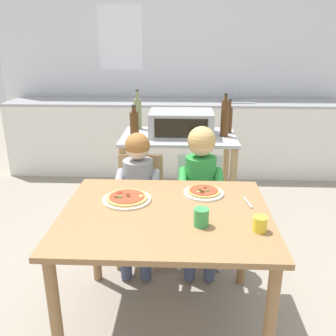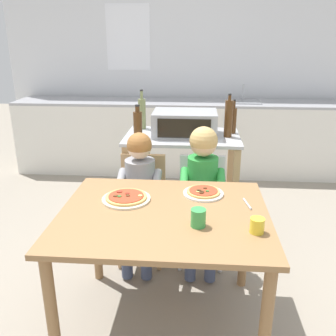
{
  "view_description": "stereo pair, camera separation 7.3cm",
  "coord_description": "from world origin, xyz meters",
  "px_view_note": "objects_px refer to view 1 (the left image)",
  "views": [
    {
      "loc": [
        0.09,
        -1.83,
        1.68
      ],
      "look_at": [
        0.0,
        0.3,
        0.91
      ],
      "focal_mm": 39.52,
      "sensor_mm": 36.0,
      "label": 1
    },
    {
      "loc": [
        0.17,
        -1.82,
        1.68
      ],
      "look_at": [
        0.0,
        0.3,
        0.91
      ],
      "focal_mm": 39.52,
      "sensor_mm": 36.0,
      "label": 2
    }
  ],
  "objects_px": {
    "toaster_oven": "(181,123)",
    "pizza_plate_white": "(204,192)",
    "bottle_slim_sauce": "(138,113)",
    "dining_table": "(166,229)",
    "child_in_grey_shirt": "(137,187)",
    "bottle_dark_olive_oil": "(134,124)",
    "serving_spoon": "(248,203)",
    "bottle_brown_beer": "(225,118)",
    "dining_chair_right": "(199,201)",
    "kitchen_island_cart": "(179,169)",
    "child_in_green_shirt": "(201,181)",
    "bottle_tall_green_wine": "(229,119)",
    "drinking_cup_green": "(201,217)",
    "drinking_cup_yellow": "(260,224)",
    "dining_chair_left": "(140,201)",
    "pizza_plate_cream": "(127,198)"
  },
  "relations": [
    {
      "from": "kitchen_island_cart",
      "to": "bottle_slim_sauce",
      "type": "relative_size",
      "value": 2.76
    },
    {
      "from": "toaster_oven",
      "to": "drinking_cup_yellow",
      "type": "distance_m",
      "value": 1.42
    },
    {
      "from": "drinking_cup_green",
      "to": "serving_spoon",
      "type": "bearing_deg",
      "value": 44.32
    },
    {
      "from": "dining_table",
      "to": "drinking_cup_green",
      "type": "relative_size",
      "value": 12.27
    },
    {
      "from": "kitchen_island_cart",
      "to": "dining_chair_left",
      "type": "bearing_deg",
      "value": -125.23
    },
    {
      "from": "pizza_plate_white",
      "to": "drinking_cup_green",
      "type": "relative_size",
      "value": 2.62
    },
    {
      "from": "bottle_brown_beer",
      "to": "dining_chair_left",
      "type": "relative_size",
      "value": 0.43
    },
    {
      "from": "bottle_brown_beer",
      "to": "dining_chair_right",
      "type": "relative_size",
      "value": 0.43
    },
    {
      "from": "child_in_grey_shirt",
      "to": "dining_chair_right",
      "type": "bearing_deg",
      "value": 16.04
    },
    {
      "from": "dining_chair_left",
      "to": "child_in_grey_shirt",
      "type": "height_order",
      "value": "child_in_grey_shirt"
    },
    {
      "from": "toaster_oven",
      "to": "pizza_plate_white",
      "type": "bearing_deg",
      "value": -80.65
    },
    {
      "from": "bottle_dark_olive_oil",
      "to": "serving_spoon",
      "type": "relative_size",
      "value": 1.88
    },
    {
      "from": "kitchen_island_cart",
      "to": "child_in_green_shirt",
      "type": "relative_size",
      "value": 0.89
    },
    {
      "from": "toaster_oven",
      "to": "pizza_plate_white",
      "type": "height_order",
      "value": "toaster_oven"
    },
    {
      "from": "dining_chair_right",
      "to": "bottle_slim_sauce",
      "type": "bearing_deg",
      "value": 131.02
    },
    {
      "from": "bottle_slim_sauce",
      "to": "toaster_oven",
      "type": "bearing_deg",
      "value": -27.87
    },
    {
      "from": "pizza_plate_white",
      "to": "serving_spoon",
      "type": "bearing_deg",
      "value": -27.06
    },
    {
      "from": "bottle_brown_beer",
      "to": "child_in_green_shirt",
      "type": "bearing_deg",
      "value": -112.11
    },
    {
      "from": "child_in_green_shirt",
      "to": "drinking_cup_yellow",
      "type": "distance_m",
      "value": 0.87
    },
    {
      "from": "bottle_brown_beer",
      "to": "drinking_cup_green",
      "type": "distance_m",
      "value": 1.32
    },
    {
      "from": "bottle_brown_beer",
      "to": "serving_spoon",
      "type": "height_order",
      "value": "bottle_brown_beer"
    },
    {
      "from": "bottle_brown_beer",
      "to": "child_in_green_shirt",
      "type": "xyz_separation_m",
      "value": [
        -0.2,
        -0.5,
        -0.36
      ]
    },
    {
      "from": "child_in_green_shirt",
      "to": "pizza_plate_white",
      "type": "xyz_separation_m",
      "value": [
        -0.0,
        -0.38,
        0.08
      ]
    },
    {
      "from": "bottle_brown_beer",
      "to": "pizza_plate_white",
      "type": "bearing_deg",
      "value": -103.03
    },
    {
      "from": "child_in_green_shirt",
      "to": "toaster_oven",
      "type": "bearing_deg",
      "value": 105.81
    },
    {
      "from": "bottle_dark_olive_oil",
      "to": "dining_chair_right",
      "type": "distance_m",
      "value": 0.81
    },
    {
      "from": "toaster_oven",
      "to": "dining_chair_right",
      "type": "height_order",
      "value": "toaster_oven"
    },
    {
      "from": "drinking_cup_green",
      "to": "drinking_cup_yellow",
      "type": "distance_m",
      "value": 0.29
    },
    {
      "from": "bottle_dark_olive_oil",
      "to": "pizza_plate_cream",
      "type": "relative_size",
      "value": 0.92
    },
    {
      "from": "toaster_oven",
      "to": "bottle_tall_green_wine",
      "type": "height_order",
      "value": "bottle_tall_green_wine"
    },
    {
      "from": "kitchen_island_cart",
      "to": "bottle_tall_green_wine",
      "type": "bearing_deg",
      "value": 14.24
    },
    {
      "from": "kitchen_island_cart",
      "to": "drinking_cup_green",
      "type": "height_order",
      "value": "kitchen_island_cart"
    },
    {
      "from": "pizza_plate_cream",
      "to": "drinking_cup_green",
      "type": "xyz_separation_m",
      "value": [
        0.42,
        -0.29,
        0.03
      ]
    },
    {
      "from": "drinking_cup_yellow",
      "to": "serving_spoon",
      "type": "height_order",
      "value": "drinking_cup_yellow"
    },
    {
      "from": "drinking_cup_yellow",
      "to": "bottle_brown_beer",
      "type": "bearing_deg",
      "value": 92.36
    },
    {
      "from": "dining_table",
      "to": "child_in_grey_shirt",
      "type": "bearing_deg",
      "value": 110.75
    },
    {
      "from": "toaster_oven",
      "to": "pizza_plate_white",
      "type": "distance_m",
      "value": 0.94
    },
    {
      "from": "bottle_brown_beer",
      "to": "child_in_grey_shirt",
      "type": "bearing_deg",
      "value": -142.04
    },
    {
      "from": "child_in_green_shirt",
      "to": "serving_spoon",
      "type": "height_order",
      "value": "child_in_green_shirt"
    },
    {
      "from": "dining_chair_left",
      "to": "drinking_cup_green",
      "type": "bearing_deg",
      "value": -64.5
    },
    {
      "from": "child_in_green_shirt",
      "to": "kitchen_island_cart",
      "type": "bearing_deg",
      "value": 108.0
    },
    {
      "from": "bottle_tall_green_wine",
      "to": "serving_spoon",
      "type": "xyz_separation_m",
      "value": [
        -0.0,
        -1.13,
        -0.25
      ]
    },
    {
      "from": "bottle_dark_olive_oil",
      "to": "serving_spoon",
      "type": "height_order",
      "value": "bottle_dark_olive_oil"
    },
    {
      "from": "child_in_grey_shirt",
      "to": "bottle_brown_beer",
      "type": "bearing_deg",
      "value": 37.96
    },
    {
      "from": "child_in_grey_shirt",
      "to": "kitchen_island_cart",
      "type": "bearing_deg",
      "value": 61.54
    },
    {
      "from": "kitchen_island_cart",
      "to": "dining_table",
      "type": "distance_m",
      "value": 1.15
    },
    {
      "from": "bottle_dark_olive_oil",
      "to": "drinking_cup_green",
      "type": "distance_m",
      "value": 1.33
    },
    {
      "from": "bottle_dark_olive_oil",
      "to": "serving_spoon",
      "type": "bearing_deg",
      "value": -50.6
    },
    {
      "from": "dining_table",
      "to": "child_in_green_shirt",
      "type": "distance_m",
      "value": 0.67
    },
    {
      "from": "bottle_brown_beer",
      "to": "bottle_slim_sauce",
      "type": "bearing_deg",
      "value": 162.55
    }
  ]
}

